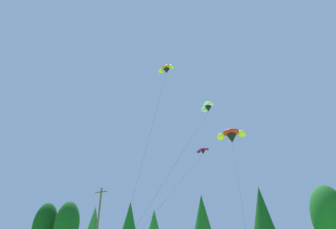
{
  "coord_description": "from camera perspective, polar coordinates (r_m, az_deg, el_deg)",
  "views": [
    {
      "loc": [
        11.23,
        2.61,
        2.23
      ],
      "look_at": [
        0.04,
        25.23,
        15.08
      ],
      "focal_mm": 29.07,
      "sensor_mm": 36.0,
      "label": 1
    }
  ],
  "objects": [
    {
      "name": "utility_pole",
      "position": [
        43.62,
        -14.53,
        -21.5
      ],
      "size": [
        2.2,
        0.26,
        11.09
      ],
      "color": "brown",
      "rests_on": "ground_plane"
    },
    {
      "name": "treeline_tree_f",
      "position": [
        47.84,
        7.23,
        -21.15
      ],
      "size": [
        4.04,
        4.04,
        11.07
      ],
      "color": "#472D19",
      "rests_on": "ground_plane"
    },
    {
      "name": "treeline_tree_g",
      "position": [
        45.55,
        19.22,
        -19.36
      ],
      "size": [
        4.12,
        4.12,
        11.48
      ],
      "color": "#472D19",
      "rests_on": "ground_plane"
    },
    {
      "name": "parafoil_kite_high_magenta",
      "position": [
        42.88,
        7.29,
        -7.52
      ],
      "size": [
        6.0,
        15.15,
        15.72
      ],
      "color": "#D12893"
    },
    {
      "name": "treeline_tree_h",
      "position": [
        43.34,
        30.89,
        -18.0
      ],
      "size": [
        4.63,
        4.63,
        10.49
      ],
      "color": "#472D19",
      "rests_on": "ground_plane"
    },
    {
      "name": "treeline_tree_d",
      "position": [
        53.21,
        -8.14,
        -21.89
      ],
      "size": [
        3.96,
        3.96,
        10.75
      ],
      "color": "#472D19",
      "rests_on": "ground_plane"
    },
    {
      "name": "parafoil_kite_far_red_yellow",
      "position": [
        33.23,
        13.15,
        -4.3
      ],
      "size": [
        4.87,
        13.4,
        13.91
      ],
      "color": "red"
    },
    {
      "name": "parafoil_kite_low_white",
      "position": [
        40.49,
        8.34,
        1.62
      ],
      "size": [
        8.83,
        11.54,
        20.98
      ],
      "color": "white"
    },
    {
      "name": "treeline_tree_c",
      "position": [
        56.79,
        -15.42,
        -21.92
      ],
      "size": [
        3.84,
        3.84,
        10.19
      ],
      "color": "#472D19",
      "rests_on": "ground_plane"
    },
    {
      "name": "treeline_tree_a",
      "position": [
        70.17,
        -24.41,
        -20.49
      ],
      "size": [
        5.15,
        5.15,
        12.39
      ],
      "color": "#472D19",
      "rests_on": "ground_plane"
    },
    {
      "name": "treeline_tree_b",
      "position": [
        65.8,
        -20.47,
        -20.89
      ],
      "size": [
        5.13,
        5.13,
        12.31
      ],
      "color": "#472D19",
      "rests_on": "ground_plane"
    },
    {
      "name": "parafoil_kite_mid_orange",
      "position": [
        39.33,
        -0.37,
        9.49
      ],
      "size": [
        2.7,
        10.69,
        25.07
      ],
      "color": "orange"
    }
  ]
}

